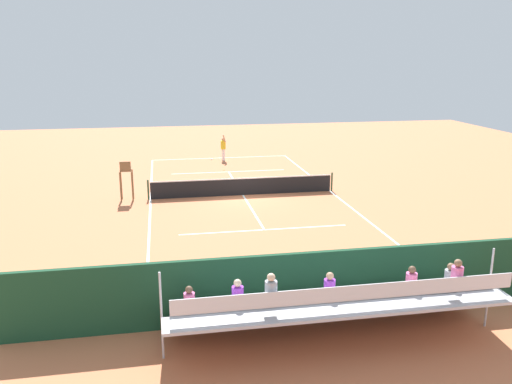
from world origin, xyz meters
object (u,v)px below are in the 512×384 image
at_px(bleacher_stand, 333,307).
at_px(umpire_chair, 126,176).
at_px(courtside_bench, 358,283).
at_px(equipment_bag, 307,301).
at_px(tennis_player, 223,147).
at_px(tennis_ball_near, 224,170).
at_px(tennis_net, 243,186).
at_px(tennis_racket, 212,159).

relative_size(bleacher_stand, umpire_chair, 4.23).
xyz_separation_m(courtside_bench, equipment_bag, (1.67, 0.13, -0.38)).
relative_size(equipment_bag, tennis_player, 0.47).
bearing_deg(equipment_bag, tennis_ball_near, -89.66).
distance_m(courtside_bench, tennis_ball_near, 19.88).
xyz_separation_m(bleacher_stand, tennis_player, (-0.14, -25.33, 0.07)).
bearing_deg(tennis_net, tennis_player, -90.76).
distance_m(umpire_chair, equipment_bag, 14.75).
bearing_deg(umpire_chair, bleacher_stand, 111.96).
xyz_separation_m(umpire_chair, tennis_player, (-6.33, -9.96, -0.30)).
xyz_separation_m(tennis_net, tennis_racket, (0.66, -10.63, -0.49)).
distance_m(bleacher_stand, tennis_racket, 26.03).
distance_m(bleacher_stand, equipment_bag, 2.12).
bearing_deg(bleacher_stand, tennis_player, -90.31).
distance_m(equipment_bag, tennis_racket, 24.04).
bearing_deg(tennis_racket, umpire_chair, 62.51).
distance_m(umpire_chair, tennis_racket, 12.06).
bearing_deg(bleacher_stand, tennis_racket, -88.54).
bearing_deg(tennis_net, courtside_bench, 96.61).
bearing_deg(umpire_chair, equipment_bag, 114.36).
height_order(tennis_net, tennis_player, tennis_player).
xyz_separation_m(tennis_net, bleacher_stand, (0.00, 15.37, 0.45)).
xyz_separation_m(courtside_bench, tennis_racket, (2.20, -23.90, -0.54)).
bearing_deg(equipment_bag, tennis_racket, -88.74).
height_order(equipment_bag, tennis_ball_near, equipment_bag).
xyz_separation_m(tennis_racket, tennis_ball_near, (-0.41, 4.11, 0.02)).
xyz_separation_m(courtside_bench, tennis_player, (1.40, -23.23, 0.46)).
height_order(tennis_net, tennis_racket, tennis_net).
relative_size(tennis_net, courtside_bench, 5.72).
xyz_separation_m(tennis_net, tennis_player, (-0.13, -9.95, 0.51)).
bearing_deg(equipment_bag, umpire_chair, -65.64).
distance_m(umpire_chair, tennis_ball_near, 8.92).
bearing_deg(umpire_chair, tennis_player, -122.45).
xyz_separation_m(courtside_bench, tennis_ball_near, (1.79, -19.79, -0.53)).
bearing_deg(tennis_ball_near, tennis_net, 92.22).
height_order(courtside_bench, tennis_racket, courtside_bench).
bearing_deg(equipment_bag, tennis_player, -90.66).
height_order(equipment_bag, tennis_player, tennis_player).
xyz_separation_m(bleacher_stand, equipment_bag, (0.13, -1.97, -0.77)).
xyz_separation_m(umpire_chair, tennis_racket, (-5.54, -10.64, -1.30)).
distance_m(courtside_bench, tennis_racket, 24.01).
distance_m(courtside_bench, tennis_player, 23.27).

